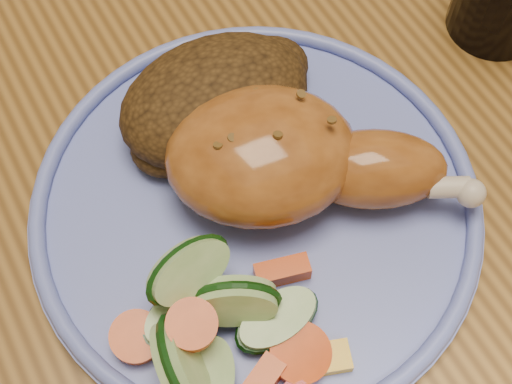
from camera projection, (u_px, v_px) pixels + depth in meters
ground at (281, 336)px, 1.17m from camera, size 4.00×4.00×0.00m
dining_table at (307, 96)px, 0.58m from camera, size 0.90×1.40×0.75m
plate at (256, 208)px, 0.43m from camera, size 0.27×0.27×0.01m
plate_rim at (256, 200)px, 0.42m from camera, size 0.27×0.27×0.01m
chicken_leg at (289, 159)px, 0.41m from camera, size 0.17×0.15×0.06m
rice_pilaf at (218, 99)px, 0.44m from camera, size 0.13×0.09×0.05m
vegetable_pile at (218, 329)px, 0.37m from camera, size 0.12×0.12×0.06m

